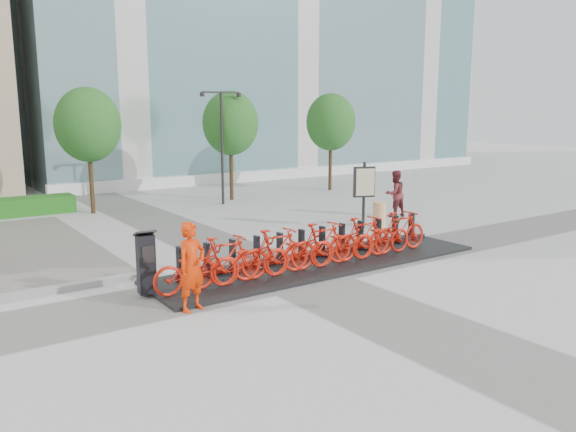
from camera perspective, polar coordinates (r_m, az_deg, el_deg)
ground at (r=14.33m, az=0.12°, el=-6.03°), size 120.00×120.00×0.00m
glass_building at (r=43.94m, az=-4.54°, el=20.78°), size 32.00×16.00×24.00m
tree_1 at (r=24.14m, az=-19.67°, el=8.70°), size 2.60×2.60×5.10m
tree_2 at (r=26.59m, az=-5.87°, el=9.34°), size 2.60×2.60×5.10m
tree_3 at (r=29.96m, az=4.37°, el=9.48°), size 2.60×2.60×5.10m
streetlamp at (r=25.25m, az=-6.75°, el=8.24°), size 2.00×0.20×5.00m
dock_pad at (r=15.29m, az=3.50°, el=-4.83°), size 9.60×2.40×0.08m
dock_rail_posts at (r=15.58m, az=2.61°, el=-2.78°), size 8.02×0.50×0.85m
bike_0 at (r=12.86m, az=-9.34°, el=-5.22°), size 2.05×0.72×1.08m
bike_1 at (r=13.16m, az=-6.51°, el=-4.53°), size 1.99×0.56×1.20m
bike_2 at (r=13.51m, az=-3.81°, el=-4.34°), size 2.05×0.72×1.08m
bike_3 at (r=13.87m, az=-1.25°, el=-3.68°), size 1.99×0.56×1.20m
bike_4 at (r=14.28m, az=1.16°, el=-3.51°), size 2.05×0.72×1.08m
bike_5 at (r=14.69m, az=3.45°, el=-2.90°), size 1.99×0.56×1.20m
bike_6 at (r=15.15m, az=5.59°, el=-2.75°), size 2.05×0.72×1.08m
bike_7 at (r=15.60m, az=7.62°, el=-2.19°), size 1.99×0.56×1.20m
bike_8 at (r=16.09m, az=9.51°, el=-2.06°), size 2.05×0.72×1.08m
bike_9 at (r=16.58m, az=11.31°, el=-1.55°), size 1.99×0.56×1.20m
kiosk at (r=12.89m, az=-14.22°, el=-4.63°), size 0.49×0.42×1.46m
worker_red at (r=11.77m, az=-9.74°, el=-5.09°), size 0.79×0.64×1.88m
pedestrian at (r=22.59m, az=10.80°, el=2.24°), size 0.94×0.76×1.84m
construction_barrel at (r=20.53m, az=9.27°, el=0.15°), size 0.48×0.48×0.90m
map_sign at (r=19.92m, az=7.75°, el=3.15°), size 0.76×0.41×2.38m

